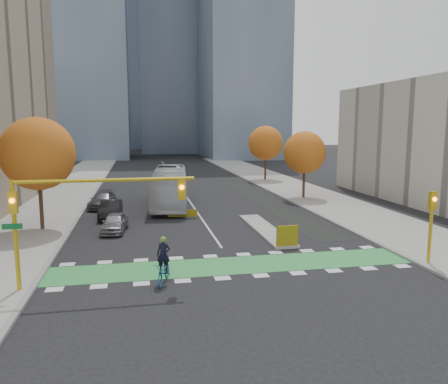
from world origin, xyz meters
name	(u,v)px	position (x,y,z in m)	size (l,w,h in m)	color
ground	(240,274)	(0.00, 0.00, 0.00)	(300.00, 300.00, 0.00)	black
sidewalk_west	(44,210)	(-13.50, 20.00, 0.07)	(7.00, 120.00, 0.15)	gray
sidewalk_east	(324,201)	(13.50, 20.00, 0.07)	(7.00, 120.00, 0.15)	gray
curb_west	(84,209)	(-10.00, 20.00, 0.07)	(0.30, 120.00, 0.16)	gray
curb_east	(292,202)	(10.00, 20.00, 0.07)	(0.30, 120.00, 0.16)	gray
bike_crossing	(234,265)	(0.00, 1.50, 0.01)	(20.00, 3.00, 0.01)	green
centre_line	(175,181)	(0.00, 40.00, 0.01)	(0.15, 70.00, 0.01)	silver
bike_lane_paint	(244,189)	(7.50, 30.00, 0.01)	(2.50, 50.00, 0.01)	black
median_island	(265,229)	(4.00, 9.00, 0.08)	(1.60, 10.00, 0.16)	gray
hazard_board	(287,236)	(4.00, 4.20, 0.80)	(1.40, 0.12, 1.30)	yellow
tower_nw	(77,7)	(-18.00, 90.00, 35.00)	(22.00, 22.00, 70.00)	#47566B
tower_ne	(241,32)	(20.00, 85.00, 30.00)	(18.00, 24.00, 60.00)	#47566B
tower_far	(138,32)	(-4.00, 140.00, 40.00)	(26.00, 26.00, 80.00)	#47566B
tree_west	(38,154)	(-12.00, 12.00, 5.62)	(5.20, 5.20, 8.22)	#332114
tree_east_near	(305,153)	(12.00, 22.00, 4.86)	(4.40, 4.40, 7.08)	#332114
tree_east_far	(266,143)	(12.50, 38.00, 5.24)	(4.80, 4.80, 7.65)	#332114
traffic_signal_west	(74,204)	(-7.93, -0.51, 4.03)	(8.53, 0.56, 5.20)	#BF9914
traffic_signal_east	(432,216)	(10.50, -0.51, 2.73)	(0.35, 0.43, 4.10)	#BF9914
cyclist	(164,268)	(-3.92, -0.53, 0.78)	(1.29, 2.14, 2.34)	#1E548D
bus	(170,187)	(-2.12, 20.63, 1.82)	(3.06, 13.08, 3.64)	#BABFC2
parked_car_a	(115,223)	(-6.80, 10.69, 0.68)	(1.60, 3.96, 1.35)	gray
parked_car_b	(111,209)	(-7.37, 15.69, 0.74)	(1.57, 4.51, 1.49)	black
parked_car_c	(103,200)	(-8.41, 20.69, 0.73)	(2.03, 5.00, 1.45)	#4D4C51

